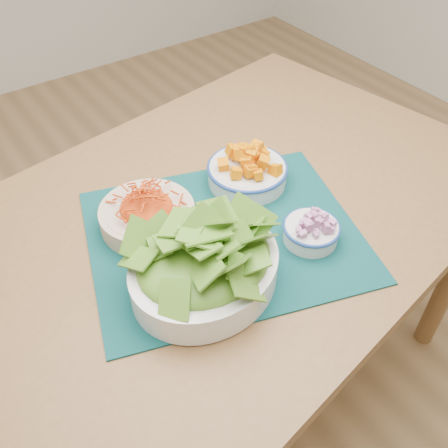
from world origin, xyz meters
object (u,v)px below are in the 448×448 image
Objects in this scene: lettuce_bowl at (204,260)px; onion_bowl at (311,229)px; placemat at (224,235)px; carrot_bowl at (147,212)px; table at (228,232)px; squash_bowl at (247,168)px.

lettuce_bowl is 0.25m from onion_bowl.
placemat is 2.12× the size of carrot_bowl.
carrot_bowl is 0.34m from onion_bowl.
carrot_bowl is at bearing 151.53° from placemat.
placemat is 0.17m from carrot_bowl.
placemat is 4.05× the size of onion_bowl.
onion_bowl is at bearing -79.29° from table.
table is 2.60× the size of placemat.
onion_bowl reaches higher than placemat.
carrot_bowl reaches higher than placemat.
lettuce_bowl is at bearing -87.42° from carrot_bowl.
table is 0.14m from placemat.
carrot_bowl is 0.26m from squash_bowl.
onion_bowl reaches higher than table.
table is at bearing -12.76° from carrot_bowl.
lettuce_bowl is (-0.17, -0.16, 0.16)m from table.
placemat is at bearing -140.26° from table.
onion_bowl is at bearing -18.45° from lettuce_bowl.
squash_bowl is at bearing 55.52° from placemat.
lettuce_bowl is (-0.10, -0.09, 0.07)m from placemat.
lettuce_bowl is at bearing -122.69° from placemat.
squash_bowl is 0.32m from lettuce_bowl.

